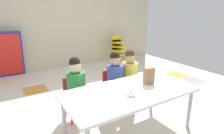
% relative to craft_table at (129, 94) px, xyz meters
% --- Properties ---
extents(ground_plane, '(6.28, 5.31, 0.02)m').
position_rel_craft_table_xyz_m(ground_plane, '(0.11, 0.71, -0.54)').
color(ground_plane, silver).
extents(back_wall, '(6.28, 0.10, 2.47)m').
position_rel_craft_table_xyz_m(back_wall, '(0.11, 3.36, 0.70)').
color(back_wall, beige).
rests_on(back_wall, ground_plane).
extents(craft_table, '(1.62, 0.83, 0.58)m').
position_rel_craft_table_xyz_m(craft_table, '(0.00, 0.00, 0.00)').
color(craft_table, white).
rests_on(craft_table, ground_plane).
extents(seated_child_near_camera, '(0.33, 0.33, 0.92)m').
position_rel_craft_table_xyz_m(seated_child_near_camera, '(-0.45, 0.64, 0.02)').
color(seated_child_near_camera, red).
rests_on(seated_child_near_camera, ground_plane).
extents(seated_child_middle_seat, '(0.32, 0.31, 0.92)m').
position_rel_craft_table_xyz_m(seated_child_middle_seat, '(0.20, 0.64, 0.02)').
color(seated_child_middle_seat, red).
rests_on(seated_child_middle_seat, ground_plane).
extents(seated_child_far_right, '(0.34, 0.34, 0.92)m').
position_rel_craft_table_xyz_m(seated_child_far_right, '(0.49, 0.64, 0.02)').
color(seated_child_far_right, red).
rests_on(seated_child_far_right, ground_plane).
extents(kid_chair_yellow_stack, '(0.32, 0.30, 0.80)m').
position_rel_craft_table_xyz_m(kid_chair_yellow_stack, '(1.77, 2.90, -0.08)').
color(kid_chair_yellow_stack, yellow).
rests_on(kid_chair_yellow_stack, ground_plane).
extents(folded_activity_table, '(0.90, 0.29, 1.09)m').
position_rel_craft_table_xyz_m(folded_activity_table, '(-1.25, 3.17, 0.01)').
color(folded_activity_table, '#1E33BF').
rests_on(folded_activity_table, ground_plane).
extents(paper_bag_brown, '(0.13, 0.09, 0.22)m').
position_rel_craft_table_xyz_m(paper_bag_brown, '(0.35, 0.05, 0.16)').
color(paper_bag_brown, '#9E754C').
rests_on(paper_bag_brown, craft_table).
extents(paper_plate_near_edge, '(0.18, 0.18, 0.01)m').
position_rel_craft_table_xyz_m(paper_plate_near_edge, '(-0.09, -0.15, 0.05)').
color(paper_plate_near_edge, white).
rests_on(paper_plate_near_edge, craft_table).
extents(paper_plate_center_table, '(0.18, 0.18, 0.01)m').
position_rel_craft_table_xyz_m(paper_plate_center_table, '(-0.29, 0.16, 0.05)').
color(paper_plate_center_table, white).
rests_on(paper_plate_center_table, craft_table).
extents(donut_powdered_on_plate, '(0.11, 0.11, 0.03)m').
position_rel_craft_table_xyz_m(donut_powdered_on_plate, '(-0.09, -0.15, 0.07)').
color(donut_powdered_on_plate, white).
rests_on(donut_powdered_on_plate, craft_table).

